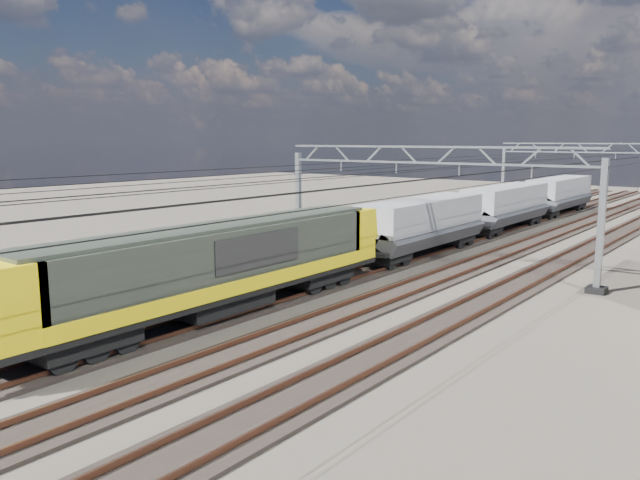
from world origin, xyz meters
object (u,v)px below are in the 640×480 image
Objects in this scene: locomotive at (220,264)px; hopper_wagon_lead at (423,222)px; hopper_wagon_third at (560,192)px; trackside_cabinet at (160,273)px; hopper_wagon_mid at (506,204)px; catenary_gantry_mid at (426,202)px; catenary_gantry_far at (593,175)px.

hopper_wagon_lead is (-0.00, 17.70, -0.09)m from locomotive.
trackside_cabinet is at bearing -97.87° from hopper_wagon_third.
hopper_wagon_lead and hopper_wagon_third have the same top height.
hopper_wagon_mid is 30.89m from trackside_cabinet.
catenary_gantry_mid is at bearing -59.82° from hopper_wagon_lead.
catenary_gantry_mid is at bearing 82.01° from locomotive.
trackside_cabinet is at bearing 164.89° from locomotive.
catenary_gantry_far is 0.94× the size of locomotive.
hopper_wagon_mid is at bearing 96.47° from catenary_gantry_mid.
hopper_wagon_third is (0.00, 14.20, 0.00)m from hopper_wagon_mid.
hopper_wagon_third is at bearing 90.00° from locomotive.
hopper_wagon_lead is (-2.00, 3.44, -1.67)m from catenary_gantry_mid.
hopper_wagon_third is at bearing 90.00° from hopper_wagon_lead.
hopper_wagon_mid is at bearing -90.00° from hopper_wagon_third.
hopper_wagon_third is 11.60× the size of trackside_cabinet.
hopper_wagon_lead reaches higher than trackside_cabinet.
hopper_wagon_third is (0.00, 28.40, 0.00)m from hopper_wagon_lead.
locomotive is 6.54m from trackside_cabinet.
hopper_wagon_lead is at bearing -90.00° from hopper_wagon_mid.
catenary_gantry_mid is 17.83m from hopper_wagon_mid.
trackside_cabinet is (-8.15, -12.60, -3.06)m from catenary_gantry_mid.
catenary_gantry_far is 1.53× the size of hopper_wagon_third.
locomotive reaches higher than hopper_wagon_third.
hopper_wagon_third is (-2.00, 31.84, -1.67)m from catenary_gantry_mid.
hopper_wagon_mid is (-2.00, -18.36, -1.67)m from catenary_gantry_far.
trackside_cabinet is (-6.15, -30.24, -1.39)m from hopper_wagon_mid.
hopper_wagon_mid reaches higher than trackside_cabinet.
catenary_gantry_mid reaches higher than hopper_wagon_third.
locomotive is 18.82× the size of trackside_cabinet.
catenary_gantry_mid is 1.53× the size of hopper_wagon_lead.
hopper_wagon_third reaches higher than trackside_cabinet.
locomotive is 1.62× the size of hopper_wagon_mid.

